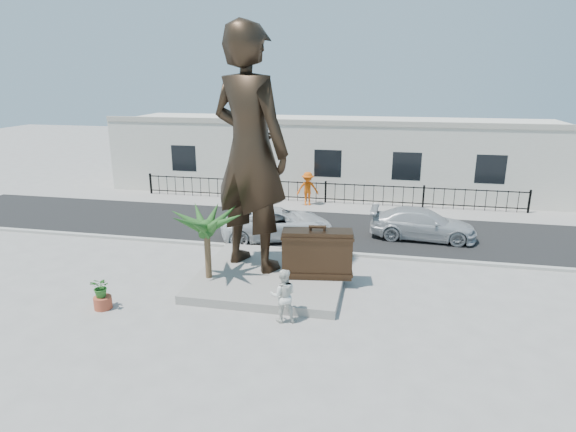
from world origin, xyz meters
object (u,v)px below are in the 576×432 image
statue (250,150)px  tourist (283,296)px  suitcase (317,254)px  car_white (276,223)px

statue → tourist: 5.48m
suitcase → tourist: 2.94m
statue → tourist: bearing=144.0°
tourist → car_white: 7.73m
statue → car_white: (0.00, 4.03, -3.91)m
statue → suitcase: 4.34m
statue → tourist: size_ratio=5.18×
tourist → car_white: size_ratio=0.33×
statue → tourist: statue is taller
statue → car_white: size_ratio=1.71×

